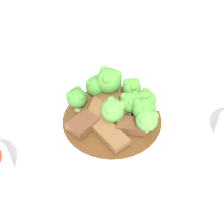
% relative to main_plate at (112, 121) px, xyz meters
% --- Properties ---
extents(ground_plane, '(4.00, 4.00, 0.00)m').
position_rel_main_plate_xyz_m(ground_plane, '(0.00, 0.00, -0.01)').
color(ground_plane, silver).
extents(main_plate, '(0.30, 0.30, 0.02)m').
position_rel_main_plate_xyz_m(main_plate, '(0.00, 0.00, 0.00)').
color(main_plate, white).
rests_on(main_plate, ground_plane).
extents(beef_strip_0, '(0.06, 0.07, 0.02)m').
position_rel_main_plate_xyz_m(beef_strip_0, '(0.01, -0.06, 0.02)').
color(beef_strip_0, '#56331E').
rests_on(beef_strip_0, main_plate).
extents(beef_strip_1, '(0.08, 0.07, 0.01)m').
position_rel_main_plate_xyz_m(beef_strip_1, '(-0.03, 0.01, 0.02)').
color(beef_strip_1, brown).
rests_on(beef_strip_1, main_plate).
extents(beef_strip_2, '(0.08, 0.06, 0.01)m').
position_rel_main_plate_xyz_m(beef_strip_2, '(0.04, -0.01, 0.01)').
color(beef_strip_2, brown).
rests_on(beef_strip_2, main_plate).
extents(beef_strip_3, '(0.05, 0.06, 0.02)m').
position_rel_main_plate_xyz_m(beef_strip_3, '(0.03, 0.03, 0.02)').
color(beef_strip_3, '#56331E').
rests_on(beef_strip_3, main_plate).
extents(beef_strip_4, '(0.08, 0.06, 0.01)m').
position_rel_main_plate_xyz_m(beef_strip_4, '(-0.02, -0.02, 0.02)').
color(beef_strip_4, brown).
rests_on(beef_strip_4, main_plate).
extents(broccoli_floret_0, '(0.04, 0.04, 0.05)m').
position_rel_main_plate_xyz_m(broccoli_floret_0, '(0.02, 0.05, 0.04)').
color(broccoli_floret_0, '#8EB756').
rests_on(broccoli_floret_0, main_plate).
extents(broccoli_floret_1, '(0.04, 0.04, 0.05)m').
position_rel_main_plate_xyz_m(broccoli_floret_1, '(-0.01, 0.06, 0.04)').
color(broccoli_floret_1, '#8EB756').
rests_on(broccoli_floret_1, main_plate).
extents(broccoli_floret_2, '(0.05, 0.05, 0.06)m').
position_rel_main_plate_xyz_m(broccoli_floret_2, '(-0.06, 0.01, 0.05)').
color(broccoli_floret_2, '#8EB756').
rests_on(broccoli_floret_2, main_plate).
extents(broccoli_floret_3, '(0.04, 0.04, 0.05)m').
position_rel_main_plate_xyz_m(broccoli_floret_3, '(-0.04, 0.05, 0.04)').
color(broccoli_floret_3, '#8EB756').
rests_on(broccoli_floret_3, main_plate).
extents(broccoli_floret_4, '(0.04, 0.04, 0.04)m').
position_rel_main_plate_xyz_m(broccoli_floret_4, '(-0.07, -0.02, 0.04)').
color(broccoli_floret_4, '#8EB756').
rests_on(broccoli_floret_4, main_plate).
extents(broccoli_floret_5, '(0.04, 0.04, 0.05)m').
position_rel_main_plate_xyz_m(broccoli_floret_5, '(0.01, 0.00, 0.03)').
color(broccoli_floret_5, '#7FA84C').
rests_on(broccoli_floret_5, main_plate).
extents(broccoli_floret_6, '(0.04, 0.04, 0.05)m').
position_rel_main_plate_xyz_m(broccoli_floret_6, '(-0.01, 0.04, 0.04)').
color(broccoli_floret_6, '#8EB756').
rests_on(broccoli_floret_6, main_plate).
extents(broccoli_floret_7, '(0.04, 0.04, 0.05)m').
position_rel_main_plate_xyz_m(broccoli_floret_7, '(-0.03, -0.06, 0.04)').
color(broccoli_floret_7, '#7FA84C').
rests_on(broccoli_floret_7, main_plate).
extents(broccoli_floret_8, '(0.04, 0.04, 0.05)m').
position_rel_main_plate_xyz_m(broccoli_floret_8, '(0.04, 0.05, 0.04)').
color(broccoli_floret_8, '#8EB756').
rests_on(broccoli_floret_8, main_plate).
extents(serving_spoon, '(0.07, 0.23, 0.01)m').
position_rel_main_plate_xyz_m(serving_spoon, '(-0.02, 0.09, 0.02)').
color(serving_spoon, silver).
rests_on(serving_spoon, main_plate).
extents(sauce_dish, '(0.08, 0.08, 0.01)m').
position_rel_main_plate_xyz_m(sauce_dish, '(-0.24, 0.03, -0.00)').
color(sauce_dish, white).
rests_on(sauce_dish, ground_plane).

